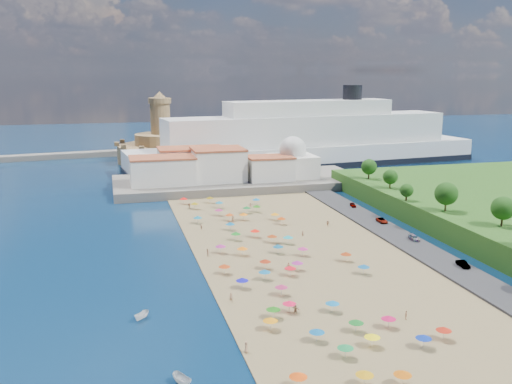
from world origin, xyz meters
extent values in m
plane|color=#071938|center=(0.00, 0.00, 0.00)|extent=(700.00, 700.00, 0.00)
cube|color=#59544C|center=(10.00, 73.00, 1.50)|extent=(90.00, 36.00, 3.00)
cube|color=#59544C|center=(-12.00, 108.00, 1.20)|extent=(18.00, 70.00, 2.40)
cube|color=silver|center=(-18.00, 69.00, 7.50)|extent=(22.00, 14.00, 9.00)
cube|color=silver|center=(2.00, 71.00, 8.50)|extent=(18.00, 16.00, 11.00)
cube|color=silver|center=(20.00, 67.00, 7.00)|extent=(16.00, 12.00, 8.00)
cube|color=silver|center=(-6.00, 83.00, 8.00)|extent=(24.00, 14.00, 10.00)
cube|color=silver|center=(30.00, 71.00, 7.00)|extent=(16.00, 16.00, 8.00)
sphere|color=silver|center=(30.00, 71.00, 13.00)|extent=(10.00, 10.00, 10.00)
cylinder|color=silver|center=(30.00, 71.00, 16.80)|extent=(1.20, 1.20, 1.60)
cylinder|color=#A58452|center=(-12.00, 138.00, 4.00)|extent=(40.00, 40.00, 8.00)
cylinder|color=#A58452|center=(-12.00, 138.00, 10.50)|extent=(24.00, 24.00, 5.00)
cylinder|color=#A58452|center=(-12.00, 138.00, 20.00)|extent=(9.00, 9.00, 14.00)
cylinder|color=#A58452|center=(-12.00, 138.00, 28.20)|extent=(10.40, 10.40, 2.40)
cone|color=#A58452|center=(-12.00, 138.00, 30.90)|extent=(6.00, 6.00, 3.00)
cube|color=black|center=(50.06, 109.61, 1.30)|extent=(163.15, 41.94, 2.60)
cube|color=silver|center=(50.06, 109.61, 4.81)|extent=(162.11, 41.43, 9.63)
cube|color=silver|center=(50.06, 109.61, 16.05)|extent=(129.74, 33.57, 12.84)
cube|color=silver|center=(50.06, 109.61, 25.68)|extent=(76.10, 23.30, 6.42)
cylinder|color=black|center=(71.32, 112.02, 32.10)|extent=(8.56, 8.56, 6.42)
cylinder|color=gray|center=(-5.36, 47.21, 1.25)|extent=(0.07, 0.07, 2.00)
cone|color=#83660B|center=(-5.36, 47.21, 2.15)|extent=(2.50, 2.50, 0.60)
cylinder|color=gray|center=(0.63, -40.72, 1.25)|extent=(0.07, 0.07, 2.00)
cone|color=#0D6AA9|center=(0.63, -40.72, 2.15)|extent=(2.50, 2.50, 0.60)
cylinder|color=gray|center=(0.70, -65.27, 1.25)|extent=(0.07, 0.07, 2.00)
cone|color=#C95B08|center=(0.70, -65.27, 2.15)|extent=(2.50, 2.50, 0.60)
cylinder|color=gray|center=(-11.23, 40.54, 1.25)|extent=(0.07, 0.07, 2.00)
cone|color=#90770D|center=(-11.23, 40.54, 2.15)|extent=(2.50, 2.50, 0.60)
cylinder|color=gray|center=(-13.80, -17.31, 1.25)|extent=(0.07, 0.07, 2.00)
cone|color=#AD350D|center=(-13.80, -17.31, 2.15)|extent=(2.50, 2.50, 0.60)
cylinder|color=gray|center=(-6.27, 5.57, 1.25)|extent=(0.07, 0.07, 2.00)
cone|color=#14721B|center=(-6.27, 5.57, 2.15)|extent=(2.50, 2.50, 0.60)
cylinder|color=gray|center=(0.10, 23.98, 1.25)|extent=(0.07, 0.07, 2.00)
cone|color=orange|center=(0.10, 23.98, 2.15)|extent=(2.50, 2.50, 0.60)
cylinder|color=gray|center=(-3.71, 40.10, 1.25)|extent=(0.07, 0.07, 2.00)
cone|color=#0F6B90|center=(-3.71, 40.10, 2.15)|extent=(2.50, 2.50, 0.60)
cylinder|color=gray|center=(9.05, -56.49, 1.25)|extent=(0.07, 0.07, 2.00)
cone|color=#0B2898|center=(9.05, -56.49, 2.15)|extent=(2.50, 2.50, 0.60)
cylinder|color=gray|center=(1.66, -54.21, 1.25)|extent=(0.07, 0.07, 2.00)
cone|color=#FFE90D|center=(1.66, -54.21, 2.15)|extent=(2.50, 2.50, 0.60)
cylinder|color=gray|center=(1.86, 1.18, 1.25)|extent=(0.07, 0.07, 2.00)
cone|color=#9E360E|center=(1.86, 1.18, 2.15)|extent=(2.50, 2.50, 0.60)
cylinder|color=gray|center=(-6.62, -22.57, 1.25)|extent=(0.07, 0.07, 2.00)
cone|color=#106196|center=(-6.62, -22.57, 2.15)|extent=(2.50, 2.50, 0.60)
cylinder|color=gray|center=(7.17, -48.88, 1.25)|extent=(0.07, 0.07, 2.00)
cone|color=#C20F4A|center=(7.17, -48.88, 2.15)|extent=(2.50, 2.50, 0.60)
cylinder|color=gray|center=(1.55, -18.99, 1.25)|extent=(0.07, 0.07, 2.00)
cone|color=#9B2180|center=(1.55, -18.99, 2.15)|extent=(2.50, 2.50, 0.60)
cylinder|color=gray|center=(-0.97, 6.89, 1.25)|extent=(0.07, 0.07, 2.00)
cone|color=red|center=(-0.97, 6.89, 2.15)|extent=(2.50, 2.50, 0.60)
cylinder|color=gray|center=(8.27, 41.29, 1.25)|extent=(0.07, 0.07, 2.00)
cone|color=#0C63A8|center=(8.27, 41.29, 2.15)|extent=(2.50, 2.50, 0.60)
cylinder|color=gray|center=(5.38, -0.60, 1.25)|extent=(0.07, 0.07, 2.00)
cone|color=teal|center=(5.38, -0.60, 2.15)|extent=(2.50, 2.50, 0.60)
cylinder|color=gray|center=(14.07, -24.70, 1.25)|extent=(0.07, 0.07, 2.00)
cone|color=#0F5691|center=(14.07, -24.70, 2.15)|extent=(2.50, 2.50, 0.60)
cylinder|color=gray|center=(13.52, -54.89, 1.25)|extent=(0.07, 0.07, 2.00)
cone|color=#B61F0E|center=(13.52, -54.89, 2.15)|extent=(2.50, 2.50, 0.60)
cylinder|color=gray|center=(-12.03, -25.95, 1.25)|extent=(0.07, 0.07, 2.00)
cone|color=#110DAA|center=(-12.03, -25.95, 2.15)|extent=(2.50, 2.50, 0.60)
cylinder|color=gray|center=(1.40, -48.92, 1.25)|extent=(0.07, 0.07, 2.00)
cone|color=#12671F|center=(1.40, -48.92, 2.15)|extent=(2.50, 2.50, 0.60)
cylinder|color=gray|center=(-12.96, -62.26, 1.25)|extent=(0.07, 0.07, 2.00)
cone|color=#DE4509|center=(-12.96, -62.26, 2.15)|extent=(2.50, 2.50, 0.60)
cylinder|color=gray|center=(-12.98, 23.71, 1.25)|extent=(0.07, 0.07, 2.00)
cone|color=#0F6D8E|center=(-12.98, 23.71, 2.15)|extent=(2.50, 2.50, 0.60)
cylinder|color=gray|center=(5.86, -10.13, 1.25)|extent=(0.07, 0.07, 2.00)
cone|color=#B42671|center=(5.86, -10.13, 2.15)|extent=(2.50, 2.50, 0.60)
cylinder|color=gray|center=(-5.75, -31.20, 1.25)|extent=(0.07, 0.07, 2.00)
cone|color=#A82456|center=(-5.75, -31.20, 2.15)|extent=(2.50, 2.50, 0.60)
cylinder|color=gray|center=(-5.70, 30.71, 1.25)|extent=(0.07, 0.07, 2.00)
cone|color=#A42362|center=(-5.70, 30.71, 2.15)|extent=(2.50, 2.50, 0.60)
cylinder|color=gray|center=(13.81, -16.20, 1.25)|extent=(0.07, 0.07, 2.00)
cone|color=#9E320E|center=(13.81, -16.20, 2.15)|extent=(2.50, 2.50, 0.60)
cylinder|color=gray|center=(-4.21, -64.03, 1.25)|extent=(0.07, 0.07, 2.00)
cone|color=#CC8F0B|center=(-4.21, -64.03, 2.15)|extent=(2.50, 2.50, 0.60)
cylinder|color=gray|center=(0.89, -7.07, 1.25)|extent=(0.07, 0.07, 2.00)
cone|color=#0D527A|center=(0.89, -7.07, 2.15)|extent=(2.50, 2.50, 0.60)
cylinder|color=gray|center=(2.86, 31.39, 1.25)|extent=(0.07, 0.07, 2.00)
cone|color=#136E2A|center=(2.86, 31.39, 2.15)|extent=(2.50, 2.50, 0.60)
cylinder|color=gray|center=(-10.05, -40.57, 1.25)|extent=(0.07, 0.07, 2.00)
cone|color=#1D7013|center=(-10.05, -40.57, 2.15)|extent=(2.50, 2.50, 0.60)
cylinder|color=gray|center=(-0.91, -21.71, 1.25)|extent=(0.07, 0.07, 2.00)
cone|color=red|center=(-0.91, -21.71, 2.15)|extent=(2.50, 2.50, 0.60)
cylinder|color=gray|center=(8.72, 21.90, 1.25)|extent=(0.07, 0.07, 2.00)
cone|color=orange|center=(8.72, 21.90, 2.15)|extent=(2.50, 2.50, 0.60)
cylinder|color=gray|center=(-11.89, -3.57, 1.25)|extent=(0.07, 0.07, 2.00)
cone|color=#9F2278|center=(-11.89, -3.57, 2.15)|extent=(2.50, 2.50, 0.60)
cylinder|color=gray|center=(-5.69, 14.94, 1.25)|extent=(0.07, 0.07, 2.00)
cone|color=#0C639C|center=(-5.69, 14.94, 2.15)|extent=(2.50, 2.50, 0.60)
cylinder|color=gray|center=(-4.76, -16.39, 1.25)|extent=(0.07, 0.07, 2.00)
cone|color=#97260D|center=(-4.76, -16.39, 2.15)|extent=(2.50, 2.50, 0.60)
cylinder|color=gray|center=(6.11, 32.28, 1.25)|extent=(0.07, 0.07, 2.00)
cone|color=#297815|center=(6.11, 32.28, 2.15)|extent=(2.50, 2.50, 0.60)
cylinder|color=gray|center=(-5.90, -50.48, 1.25)|extent=(0.07, 0.07, 2.00)
cone|color=#0B5894|center=(-5.90, -50.48, 2.15)|extent=(2.50, 2.50, 0.60)
cylinder|color=gray|center=(-7.42, -6.49, 1.25)|extent=(0.07, 0.07, 2.00)
cone|color=orange|center=(-7.42, -6.49, 2.15)|extent=(2.50, 2.50, 0.60)
cylinder|color=gray|center=(-13.59, 48.13, 1.25)|extent=(0.07, 0.07, 2.00)
cone|color=red|center=(-13.59, 48.13, 2.15)|extent=(2.50, 2.50, 0.60)
cylinder|color=gray|center=(-11.76, -44.69, 1.25)|extent=(0.07, 0.07, 2.00)
cone|color=orange|center=(-11.76, -44.69, 2.15)|extent=(2.50, 2.50, 0.60)
cylinder|color=gray|center=(-6.65, -38.92, 1.25)|extent=(0.07, 0.07, 2.00)
cone|color=red|center=(-6.65, -38.92, 2.15)|extent=(2.50, 2.50, 0.60)
cylinder|color=gray|center=(9.07, 16.91, 1.25)|extent=(0.07, 0.07, 2.00)
cone|color=#CA3E08|center=(9.07, 16.91, 2.15)|extent=(2.50, 2.50, 0.60)
cylinder|color=gray|center=(-3.81, 24.45, 1.25)|extent=(0.07, 0.07, 2.00)
cone|color=#CC4610|center=(-3.81, 24.45, 2.15)|extent=(2.50, 2.50, 0.60)
cylinder|color=gray|center=(-3.67, -56.38, 1.25)|extent=(0.07, 0.07, 2.00)
cone|color=#167E3D|center=(-3.67, -56.38, 2.15)|extent=(2.50, 2.50, 0.60)
imported|color=tan|center=(20.73, 12.07, 1.07)|extent=(1.58, 0.72, 1.64)
imported|color=tan|center=(-5.76, -39.70, 1.12)|extent=(1.41, 1.57, 1.74)
imported|color=tan|center=(-17.36, -51.06, 1.13)|extent=(0.80, 0.99, 1.75)
imported|color=tan|center=(-13.08, 16.90, 1.04)|extent=(1.04, 1.18, 1.59)
imported|color=tan|center=(-15.24, -4.95, 1.15)|extent=(0.83, 0.99, 1.79)
imported|color=tan|center=(-0.10, -18.08, 1.08)|extent=(0.90, 0.97, 1.66)
imported|color=tan|center=(5.65, 37.98, 1.07)|extent=(1.19, 0.89, 1.64)
imported|color=tan|center=(-3.21, 23.36, 1.16)|extent=(1.01, 0.87, 1.83)
imported|color=tan|center=(-15.56, -31.84, 1.16)|extent=(0.72, 0.53, 1.81)
imported|color=tan|center=(11.59, -46.71, 1.07)|extent=(0.66, 1.03, 1.63)
imported|color=tan|center=(10.84, 4.21, 1.12)|extent=(0.66, 0.75, 1.73)
imported|color=tan|center=(-12.67, 42.03, 1.15)|extent=(1.13, 0.96, 1.81)
imported|color=white|center=(-27.75, -57.39, 0.76)|extent=(2.99, 4.20, 1.52)
imported|color=white|center=(-31.77, -34.87, 0.67)|extent=(3.26, 3.45, 1.34)
imported|color=gray|center=(36.00, 10.48, 1.32)|extent=(2.22, 4.51, 1.23)
imported|color=gray|center=(36.00, 29.64, 1.30)|extent=(1.99, 3.69, 1.19)
imported|color=gray|center=(36.00, -26.94, 1.35)|extent=(1.66, 4.05, 1.30)
imported|color=gray|center=(36.00, -6.72, 1.31)|extent=(2.03, 4.31, 1.22)
cylinder|color=#382314|center=(52.38, -17.33, 7.54)|extent=(0.50, 0.50, 3.07)
sphere|color=#14380F|center=(52.38, -17.33, 10.30)|extent=(5.53, 5.53, 5.53)
cylinder|color=#382314|center=(47.82, -1.16, 7.66)|extent=(0.50, 0.50, 3.32)
sphere|color=#14380F|center=(47.82, -1.16, 10.64)|extent=(5.97, 5.97, 5.97)
cylinder|color=#382314|center=(44.25, 12.52, 7.05)|extent=(0.50, 0.50, 2.09)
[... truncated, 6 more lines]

